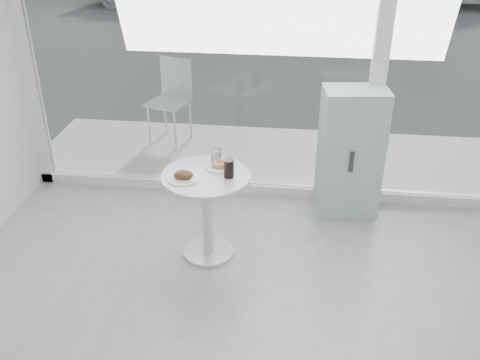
# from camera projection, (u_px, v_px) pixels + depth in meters

# --- Properties ---
(room_shell) EXTENTS (6.00, 6.00, 6.00)m
(room_shell) POSITION_uv_depth(u_px,v_px,m) (213.00, 238.00, 1.53)
(room_shell) COLOR white
(room_shell) RESTS_ON ground
(storefront) EXTENTS (5.00, 0.14, 3.00)m
(storefront) POSITION_uv_depth(u_px,v_px,m) (289.00, 26.00, 4.72)
(storefront) COLOR white
(storefront) RESTS_ON ground
(main_table) EXTENTS (0.72, 0.72, 0.77)m
(main_table) POSITION_uv_depth(u_px,v_px,m) (207.00, 198.00, 4.38)
(main_table) COLOR silver
(main_table) RESTS_ON ground
(patio_deck) EXTENTS (5.60, 1.60, 0.05)m
(patio_deck) POSITION_uv_depth(u_px,v_px,m) (279.00, 157.00, 6.23)
(patio_deck) COLOR beige
(patio_deck) RESTS_ON ground
(mint_cabinet) EXTENTS (0.61, 0.45, 1.23)m
(mint_cabinet) POSITION_uv_depth(u_px,v_px,m) (350.00, 152.00, 4.98)
(mint_cabinet) COLOR #98C2AE
(mint_cabinet) RESTS_ON ground
(patio_chair) EXTENTS (0.54, 0.54, 0.99)m
(patio_chair) POSITION_uv_depth(u_px,v_px,m) (172.00, 95.00, 6.38)
(patio_chair) COLOR silver
(patio_chair) RESTS_ON patio_deck
(plate_fritter) EXTENTS (0.25, 0.25, 0.07)m
(plate_fritter) POSITION_uv_depth(u_px,v_px,m) (184.00, 176.00, 4.19)
(plate_fritter) COLOR white
(plate_fritter) RESTS_ON main_table
(plate_donut) EXTENTS (0.24, 0.24, 0.06)m
(plate_donut) POSITION_uv_depth(u_px,v_px,m) (220.00, 165.00, 4.38)
(plate_donut) COLOR white
(plate_donut) RESTS_ON main_table
(water_tumbler_a) EXTENTS (0.07, 0.07, 0.11)m
(water_tumbler_a) POSITION_uv_depth(u_px,v_px,m) (215.00, 157.00, 4.44)
(water_tumbler_a) COLOR white
(water_tumbler_a) RESTS_ON main_table
(water_tumbler_b) EXTENTS (0.08, 0.08, 0.13)m
(water_tumbler_b) POSITION_uv_depth(u_px,v_px,m) (217.00, 157.00, 4.42)
(water_tumbler_b) COLOR white
(water_tumbler_b) RESTS_ON main_table
(cola_glass) EXTENTS (0.08, 0.08, 0.16)m
(cola_glass) POSITION_uv_depth(u_px,v_px,m) (229.00, 168.00, 4.20)
(cola_glass) COLOR white
(cola_glass) RESTS_ON main_table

